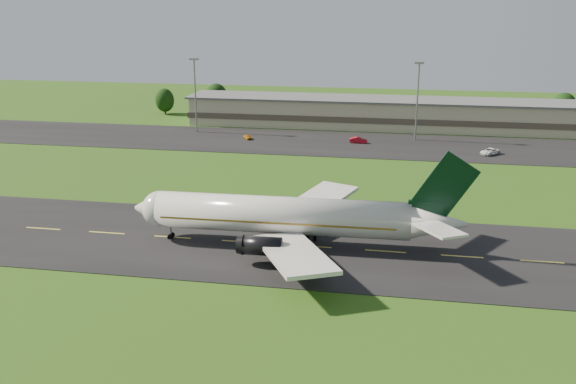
% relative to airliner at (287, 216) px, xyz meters
% --- Properties ---
extents(ground, '(360.00, 360.00, 0.00)m').
position_rel_airliner_xyz_m(ground, '(14.74, -0.02, -4.66)').
color(ground, '#244D13').
rests_on(ground, ground).
extents(taxiway, '(220.00, 30.00, 0.10)m').
position_rel_airliner_xyz_m(taxiway, '(14.74, -0.02, -4.61)').
color(taxiway, black).
rests_on(taxiway, ground).
extents(apron, '(260.00, 30.00, 0.10)m').
position_rel_airliner_xyz_m(apron, '(14.74, 71.98, -4.61)').
color(apron, black).
rests_on(apron, ground).
extents(airliner, '(51.27, 42.17, 15.57)m').
position_rel_airliner_xyz_m(airliner, '(0.00, 0.00, 0.00)').
color(airliner, silver).
rests_on(airliner, ground).
extents(terminal, '(145.00, 16.00, 8.40)m').
position_rel_airliner_xyz_m(terminal, '(21.14, 96.16, -0.67)').
color(terminal, tan).
rests_on(terminal, ground).
extents(light_mast_west, '(2.40, 1.20, 20.35)m').
position_rel_airliner_xyz_m(light_mast_west, '(-40.26, 79.98, 8.08)').
color(light_mast_west, gray).
rests_on(light_mast_west, ground).
extents(light_mast_centre, '(2.40, 1.20, 20.35)m').
position_rel_airliner_xyz_m(light_mast_centre, '(19.74, 79.98, 8.08)').
color(light_mast_centre, gray).
rests_on(light_mast_centre, ground).
extents(tree_line, '(192.87, 9.00, 11.10)m').
position_rel_airliner_xyz_m(tree_line, '(48.33, 106.45, 0.45)').
color(tree_line, black).
rests_on(tree_line, ground).
extents(service_vehicle_a, '(3.02, 3.60, 1.16)m').
position_rel_airliner_xyz_m(service_vehicle_a, '(-23.91, 72.95, -3.98)').
color(service_vehicle_a, '#BF750B').
rests_on(service_vehicle_a, apron).
extents(service_vehicle_b, '(4.59, 1.79, 1.49)m').
position_rel_airliner_xyz_m(service_vehicle_b, '(5.28, 73.37, -3.82)').
color(service_vehicle_b, maroon).
rests_on(service_vehicle_b, apron).
extents(service_vehicle_c, '(5.50, 5.67, 1.50)m').
position_rel_airliner_xyz_m(service_vehicle_c, '(37.16, 66.14, -3.81)').
color(service_vehicle_c, white).
rests_on(service_vehicle_c, apron).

